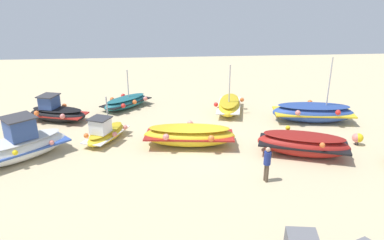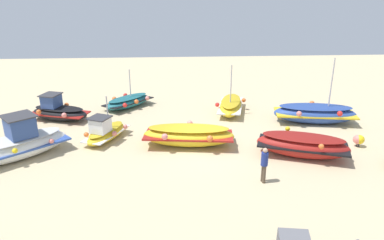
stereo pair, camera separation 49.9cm
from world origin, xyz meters
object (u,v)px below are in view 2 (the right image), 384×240
object	(u,v)px
fishing_boat_0	(189,135)
fishing_boat_3	(231,105)
fishing_boat_2	(315,113)
fishing_boat_8	(105,132)
fishing_boat_5	(128,102)
fishing_boat_6	(59,111)
mooring_buoy_0	(360,140)
fishing_boat_1	(18,144)
person_walking	(264,163)
mooring_buoy_1	(358,140)
fishing_boat_7	(303,145)

from	to	relation	value
fishing_boat_0	fishing_boat_3	bearing A→B (deg)	-114.19
fishing_boat_2	fishing_boat_8	size ratio (longest dim) A/B	1.55
fishing_boat_5	fishing_boat_6	bearing A→B (deg)	-17.74
fishing_boat_5	mooring_buoy_0	world-z (taller)	fishing_boat_5
mooring_buoy_0	fishing_boat_5	bearing A→B (deg)	-30.27
fishing_boat_0	fishing_boat_1	xyz separation A→B (m)	(8.81, 1.05, 0.16)
fishing_boat_8	fishing_boat_3	bearing A→B (deg)	143.95
fishing_boat_3	mooring_buoy_0	xyz separation A→B (m)	(-6.15, 6.27, -0.08)
fishing_boat_3	person_walking	distance (m)	9.75
fishing_boat_0	fishing_boat_2	distance (m)	8.94
mooring_buoy_1	person_walking	bearing A→B (deg)	29.57
fishing_boat_5	fishing_boat_7	distance (m)	13.27
fishing_boat_2	fishing_boat_7	bearing A→B (deg)	71.03
fishing_boat_5	mooring_buoy_0	size ratio (longest dim) A/B	5.69
mooring_buoy_0	mooring_buoy_1	distance (m)	0.10
mooring_buoy_1	mooring_buoy_0	bearing A→B (deg)	156.39
fishing_boat_1	fishing_boat_2	bearing A→B (deg)	-26.79
fishing_boat_7	fishing_boat_6	bearing A→B (deg)	-4.57
fishing_boat_2	mooring_buoy_1	distance (m)	3.97
fishing_boat_0	fishing_boat_8	xyz separation A→B (m)	(4.75, -1.02, -0.10)
fishing_boat_6	mooring_buoy_0	bearing A→B (deg)	-179.72
fishing_boat_2	fishing_boat_7	size ratio (longest dim) A/B	1.08
fishing_boat_1	fishing_boat_5	bearing A→B (deg)	19.41
fishing_boat_0	fishing_boat_5	xyz separation A→B (m)	(4.07, -7.05, -0.17)
fishing_boat_5	fishing_boat_7	xyz separation A→B (m)	(-9.90, 8.83, 0.19)
fishing_boat_3	fishing_boat_1	bearing A→B (deg)	131.96
fishing_boat_0	mooring_buoy_1	size ratio (longest dim) A/B	7.89
fishing_boat_6	fishing_boat_7	world-z (taller)	fishing_boat_6
fishing_boat_7	mooring_buoy_0	xyz separation A→B (m)	(-3.59, -0.96, -0.21)
fishing_boat_2	fishing_boat_0	bearing A→B (deg)	28.99
fishing_boat_6	fishing_boat_8	bearing A→B (deg)	152.52
person_walking	mooring_buoy_0	distance (m)	7.19
fishing_boat_5	fishing_boat_6	size ratio (longest dim) A/B	0.93
fishing_boat_8	person_walking	distance (m)	9.53
fishing_boat_7	fishing_boat_5	bearing A→B (deg)	-21.97
person_walking	mooring_buoy_0	xyz separation A→B (m)	(-6.27, -3.47, -0.55)
fishing_boat_6	fishing_boat_7	bearing A→B (deg)	173.03
fishing_boat_0	fishing_boat_5	bearing A→B (deg)	-53.24
fishing_boat_0	fishing_boat_7	bearing A→B (deg)	169.78
fishing_boat_5	mooring_buoy_0	bearing A→B (deg)	103.02
fishing_boat_1	fishing_boat_3	bearing A→B (deg)	-11.97
person_walking	mooring_buoy_1	bearing A→B (deg)	-162.78
fishing_boat_2	mooring_buoy_1	size ratio (longest dim) A/B	8.17
fishing_boat_1	mooring_buoy_0	bearing A→B (deg)	-39.53
fishing_boat_3	fishing_boat_8	size ratio (longest dim) A/B	1.24
fishing_boat_7	mooring_buoy_0	size ratio (longest dim) A/B	7.36
person_walking	fishing_boat_3	bearing A→B (deg)	-103.07
fishing_boat_8	mooring_buoy_1	world-z (taller)	fishing_boat_8
fishing_boat_1	fishing_boat_8	size ratio (longest dim) A/B	1.45
person_walking	fishing_boat_6	bearing A→B (deg)	-50.12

